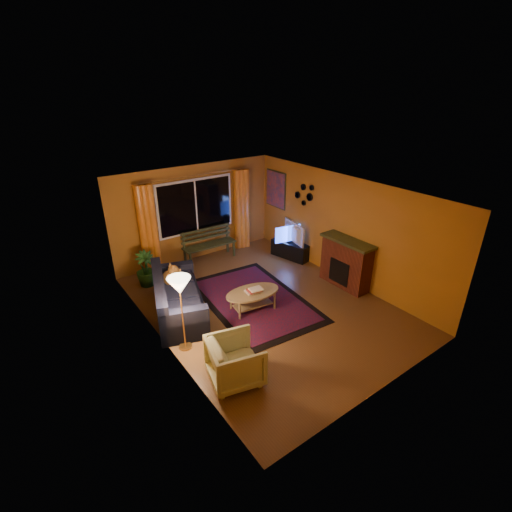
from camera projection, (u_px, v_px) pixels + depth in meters
floor at (264, 305)px, 7.99m from camera, size 4.50×6.00×0.02m
ceiling at (265, 191)px, 6.91m from camera, size 4.50×6.00×0.02m
wall_back at (195, 213)px, 9.66m from camera, size 4.50×0.02×2.50m
wall_left at (158, 285)px, 6.26m from camera, size 0.02×6.00×2.50m
wall_right at (342, 229)px, 8.64m from camera, size 0.02×6.00×2.50m
window at (196, 206)px, 9.52m from camera, size 2.00×0.02×1.30m
curtain_rod at (195, 176)px, 9.15m from camera, size 3.20×0.03×0.03m
curtain_left at (148, 230)px, 8.90m from camera, size 0.36×0.36×2.24m
curtain_right at (241, 209)px, 10.33m from camera, size 0.36×0.36×2.24m
bench at (210, 252)px, 9.92m from camera, size 1.45×0.45×0.43m
potted_plant at (146, 269)px, 8.59m from camera, size 0.56×0.56×0.84m
sofa at (178, 295)px, 7.52m from camera, size 1.52×2.28×0.85m
dog at (170, 276)px, 7.80m from camera, size 0.31×0.42×0.46m
armchair at (235, 359)px, 5.83m from camera, size 0.91×0.95×0.82m
floor_lamp at (182, 314)px, 6.41m from camera, size 0.25×0.25×1.43m
rug at (254, 300)px, 8.15m from camera, size 2.22×3.24×0.02m
coffee_table at (253, 301)px, 7.74m from camera, size 1.32×1.32×0.43m
tv_console at (290, 250)px, 10.04m from camera, size 0.60×1.12×0.45m
television at (291, 233)px, 9.82m from camera, size 0.30×0.96×0.55m
fireplace at (346, 264)px, 8.54m from camera, size 0.40×1.20×1.10m
mirror_cluster at (304, 193)px, 9.33m from camera, size 0.06×0.60×0.56m
painting at (276, 189)px, 10.25m from camera, size 0.04×0.76×0.96m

